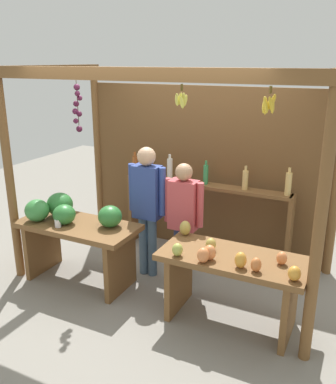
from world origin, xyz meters
The scene contains 7 objects.
ground_plane centered at (0.00, 0.00, 0.00)m, with size 12.00×12.00×0.00m, color gray.
market_stall centered at (0.00, 0.43, 1.40)m, with size 3.49×1.82×2.46m.
fruit_counter_left centered at (-1.00, -0.64, 0.68)m, with size 1.42×0.65×1.01m.
fruit_counter_right centered at (0.92, -0.65, 0.57)m, with size 1.42×0.64×0.89m.
bottle_shelf_unit centered at (0.13, 0.64, 0.80)m, with size 2.24×0.22×1.34m.
vendor_man centered at (-0.29, -0.14, 0.95)m, with size 0.48×0.22×1.59m.
vendor_woman centered at (0.17, -0.11, 0.85)m, with size 0.48×0.20×1.44m.
Camera 1 is at (1.95, -4.11, 2.52)m, focal length 38.57 mm.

